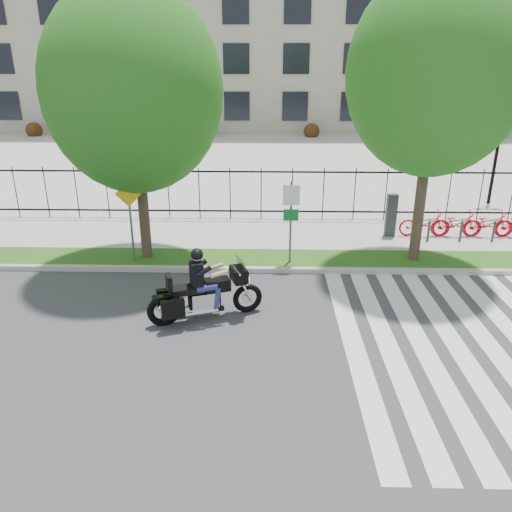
{
  "coord_description": "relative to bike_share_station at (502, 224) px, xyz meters",
  "views": [
    {
      "loc": [
        0.28,
        -9.65,
        5.78
      ],
      "look_at": [
        -0.04,
        3.0,
        0.94
      ],
      "focal_mm": 35.0,
      "sensor_mm": 36.0,
      "label": 1
    }
  ],
  "objects": [
    {
      "name": "motorcycle_rider",
      "position": [
        -9.65,
        -6.03,
        0.11
      ],
      "size": [
        2.73,
        1.41,
        2.2
      ],
      "color": "black",
      "rests_on": "ground"
    },
    {
      "name": "lamp_post_right",
      "position": [
        1.56,
        4.8,
        2.58
      ],
      "size": [
        1.06,
        0.7,
        4.25
      ],
      "color": "black",
      "rests_on": "ground"
    },
    {
      "name": "ground",
      "position": [
        -8.44,
        -7.2,
        -0.62
      ],
      "size": [
        120.0,
        120.0,
        0.0
      ],
      "primitive_type": "plane",
      "color": "#3B3B3E",
      "rests_on": "ground"
    },
    {
      "name": "street_tree_2",
      "position": [
        -3.62,
        -2.25,
        4.96
      ],
      "size": [
        4.91,
        4.91,
        8.26
      ],
      "color": "#35291D",
      "rests_on": "grass_verge"
    },
    {
      "name": "plaza",
      "position": [
        -8.44,
        17.8,
        -0.57
      ],
      "size": [
        80.0,
        34.0,
        0.1
      ],
      "primitive_type": "cube",
      "color": "#A09D95",
      "rests_on": "ground"
    },
    {
      "name": "curb",
      "position": [
        -8.44,
        -3.1,
        -0.55
      ],
      "size": [
        60.0,
        0.2,
        0.15
      ],
      "primitive_type": "cube",
      "color": "#A7A39D",
      "rests_on": "ground"
    },
    {
      "name": "sign_pole_regulatory",
      "position": [
        -7.48,
        -2.62,
        1.12
      ],
      "size": [
        0.5,
        0.09,
        2.5
      ],
      "color": "#59595B",
      "rests_on": "grass_verge"
    },
    {
      "name": "office_building",
      "position": [
        -8.44,
        37.72,
        9.35
      ],
      "size": [
        60.0,
        21.9,
        20.15
      ],
      "color": "gray",
      "rests_on": "ground"
    },
    {
      "name": "sign_pole_warning",
      "position": [
        -12.28,
        -2.62,
        1.12
      ],
      "size": [
        0.78,
        0.09,
        2.49
      ],
      "color": "#59595B",
      "rests_on": "grass_verge"
    },
    {
      "name": "bike_share_station",
      "position": [
        0.0,
        0.0,
        0.0
      ],
      "size": [
        7.76,
        0.85,
        1.5
      ],
      "color": "#2D2D33",
      "rests_on": "sidewalk"
    },
    {
      "name": "sidewalk",
      "position": [
        -8.44,
        0.25,
        -0.55
      ],
      "size": [
        60.0,
        3.5,
        0.15
      ],
      "primitive_type": "cube",
      "color": "#A09D95",
      "rests_on": "ground"
    },
    {
      "name": "street_tree_1",
      "position": [
        -11.96,
        -2.25,
        4.52
      ],
      "size": [
        5.05,
        5.05,
        7.91
      ],
      "color": "#35291D",
      "rests_on": "grass_verge"
    },
    {
      "name": "grass_verge",
      "position": [
        -8.44,
        -2.25,
        -0.55
      ],
      "size": [
        60.0,
        1.5,
        0.15
      ],
      "primitive_type": "cube",
      "color": "#1B4812",
      "rests_on": "ground"
    },
    {
      "name": "crosswalk_stripes",
      "position": [
        -3.61,
        -7.2,
        -0.62
      ],
      "size": [
        5.7,
        8.0,
        0.01
      ],
      "primitive_type": null,
      "color": "silver",
      "rests_on": "ground"
    },
    {
      "name": "iron_fence",
      "position": [
        -8.44,
        2.0,
        0.53
      ],
      "size": [
        30.0,
        0.06,
        2.0
      ],
      "primitive_type": null,
      "color": "black",
      "rests_on": "sidewalk"
    }
  ]
}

